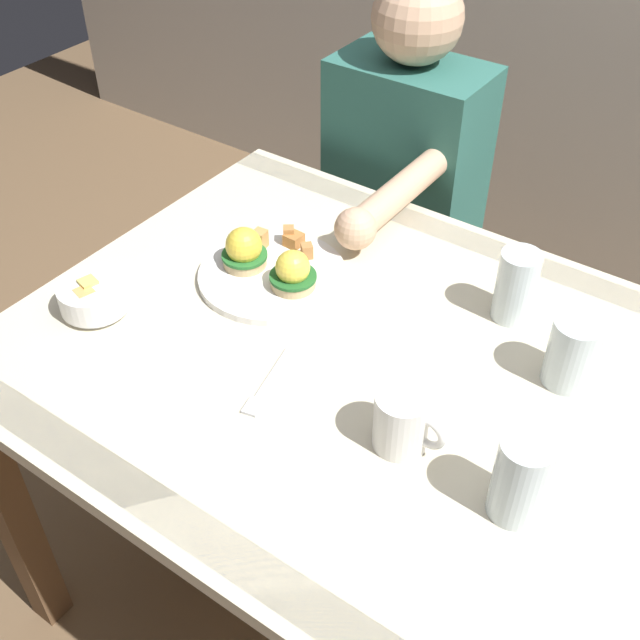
{
  "coord_description": "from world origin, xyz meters",
  "views": [
    {
      "loc": [
        0.45,
        -0.79,
        1.61
      ],
      "look_at": [
        -0.11,
        0.0,
        0.78
      ],
      "focal_mm": 43.88,
      "sensor_mm": 36.0,
      "label": 1
    }
  ],
  "objects": [
    {
      "name": "coffee_mug",
      "position": [
        0.12,
        -0.12,
        0.79
      ],
      "size": [
        0.11,
        0.08,
        0.09
      ],
      "color": "white",
      "rests_on": "dining_table"
    },
    {
      "name": "water_glass_far",
      "position": [
        0.26,
        0.14,
        0.79
      ],
      "size": [
        0.08,
        0.08,
        0.12
      ],
      "color": "silver",
      "rests_on": "dining_table"
    },
    {
      "name": "fruit_bowl",
      "position": [
        -0.47,
        -0.16,
        0.77
      ],
      "size": [
        0.12,
        0.12,
        0.06
      ],
      "color": "white",
      "rests_on": "dining_table"
    },
    {
      "name": "dining_table",
      "position": [
        0.0,
        0.0,
        0.63
      ],
      "size": [
        1.2,
        0.9,
        0.74
      ],
      "color": "beige",
      "rests_on": "ground_plane"
    },
    {
      "name": "ground_plane",
      "position": [
        0.0,
        0.0,
        0.0
      ],
      "size": [
        6.0,
        6.0,
        0.0
      ],
      "primitive_type": "plane",
      "color": "brown"
    },
    {
      "name": "eggs_benedict_plate",
      "position": [
        -0.28,
        0.08,
        0.76
      ],
      "size": [
        0.27,
        0.27,
        0.09
      ],
      "color": "white",
      "rests_on": "dining_table"
    },
    {
      "name": "diner_person",
      "position": [
        -0.31,
        0.6,
        0.65
      ],
      "size": [
        0.34,
        0.54,
        1.14
      ],
      "color": "#33333D",
      "rests_on": "ground_plane"
    },
    {
      "name": "water_glass_near",
      "position": [
        0.3,
        -0.13,
        0.8
      ],
      "size": [
        0.07,
        0.07,
        0.13
      ],
      "color": "silver",
      "rests_on": "dining_table"
    },
    {
      "name": "fork",
      "position": [
        -0.11,
        -0.14,
        0.74
      ],
      "size": [
        0.05,
        0.16,
        0.0
      ],
      "color": "silver",
      "rests_on": "dining_table"
    },
    {
      "name": "water_glass_extra",
      "position": [
        0.12,
        0.24,
        0.8
      ],
      "size": [
        0.07,
        0.07,
        0.13
      ],
      "color": "silver",
      "rests_on": "dining_table"
    }
  ]
}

